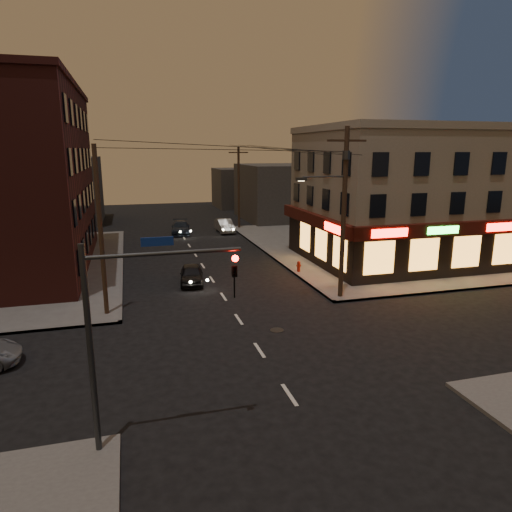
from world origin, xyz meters
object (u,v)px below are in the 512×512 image
object	(u,v)px
sedan_near	(192,274)
fire_hydrant	(299,266)
sedan_mid	(225,226)
sedan_far	(181,228)

from	to	relation	value
sedan_near	fire_hydrant	xyz separation A→B (m)	(7.88, 0.42, -0.05)
sedan_near	sedan_mid	size ratio (longest dim) A/B	0.86
sedan_far	fire_hydrant	bearing A→B (deg)	-64.73
fire_hydrant	sedan_mid	bearing A→B (deg)	95.22
sedan_mid	fire_hydrant	world-z (taller)	sedan_mid
sedan_near	sedan_far	distance (m)	19.04
sedan_mid	sedan_far	bearing A→B (deg)	175.70
sedan_mid	fire_hydrant	bearing A→B (deg)	-86.27
sedan_far	sedan_mid	bearing A→B (deg)	3.30
sedan_near	fire_hydrant	world-z (taller)	sedan_near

